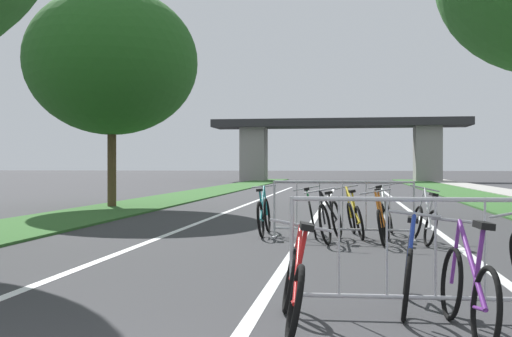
% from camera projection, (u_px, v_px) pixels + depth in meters
% --- Properties ---
extents(grass_verge_left, '(2.64, 60.26, 0.05)m').
position_uv_depth(grass_verge_left, '(195.00, 194.00, 27.55)').
color(grass_verge_left, '#2D5B26').
rests_on(grass_verge_left, ground).
extents(grass_verge_right, '(2.64, 60.26, 0.05)m').
position_uv_depth(grass_verge_right, '(473.00, 196.00, 25.74)').
color(grass_verge_right, '#2D5B26').
rests_on(grass_verge_right, ground).
extents(lane_stripe_center, '(0.14, 34.86, 0.01)m').
position_uv_depth(lane_stripe_center, '(322.00, 207.00, 19.51)').
color(lane_stripe_center, silver).
rests_on(lane_stripe_center, ground).
extents(lane_stripe_right_lane, '(0.14, 34.86, 0.01)m').
position_uv_depth(lane_stripe_right_lane, '(405.00, 208.00, 19.12)').
color(lane_stripe_right_lane, silver).
rests_on(lane_stripe_right_lane, ground).
extents(lane_stripe_left_lane, '(0.14, 34.86, 0.01)m').
position_uv_depth(lane_stripe_left_lane, '(243.00, 206.00, 19.89)').
color(lane_stripe_left_lane, silver).
rests_on(lane_stripe_left_lane, ground).
extents(overpass_bridge, '(21.29, 3.77, 5.20)m').
position_uv_depth(overpass_bridge, '(339.00, 138.00, 51.49)').
color(overpass_bridge, '#2D2D30').
rests_on(overpass_bridge, ground).
extents(tree_left_pine_far, '(5.36, 5.36, 6.84)m').
position_uv_depth(tree_left_pine_far, '(112.00, 62.00, 19.10)').
color(tree_left_pine_far, '#4C3823').
rests_on(tree_left_pine_far, ground).
extents(crowd_barrier_nearest, '(2.56, 0.56, 1.05)m').
position_uv_depth(crowd_barrier_nearest, '(435.00, 258.00, 5.28)').
color(crowd_barrier_nearest, '#ADADB2').
rests_on(crowd_barrier_nearest, ground).
extents(crowd_barrier_second, '(2.56, 0.56, 1.05)m').
position_uv_depth(crowd_barrier_second, '(343.00, 210.00, 10.96)').
color(crowd_barrier_second, '#ADADB2').
rests_on(crowd_barrier_second, ground).
extents(bicycle_blue_2, '(0.44, 1.67, 0.95)m').
position_uv_depth(bicycle_blue_2, '(408.00, 269.00, 5.68)').
color(bicycle_blue_2, black).
rests_on(bicycle_blue_2, ground).
extents(bicycle_red_3, '(0.55, 1.59, 0.88)m').
position_uv_depth(bicycle_red_3, '(293.00, 286.00, 4.98)').
color(bicycle_red_3, black).
rests_on(bicycle_red_3, ground).
extents(bicycle_orange_4, '(0.57, 1.61, 0.95)m').
position_uv_depth(bicycle_orange_4, '(382.00, 222.00, 10.44)').
color(bicycle_orange_4, black).
rests_on(bicycle_orange_4, ground).
extents(bicycle_yellow_5, '(0.59, 1.62, 0.96)m').
position_uv_depth(bicycle_yellow_5, '(355.00, 218.00, 11.29)').
color(bicycle_yellow_5, black).
rests_on(bicycle_yellow_5, ground).
extents(bicycle_teal_6, '(0.50, 1.67, 0.95)m').
position_uv_depth(bicycle_teal_6, '(264.00, 215.00, 11.65)').
color(bicycle_teal_6, black).
rests_on(bicycle_teal_6, ground).
extents(bicycle_purple_7, '(0.48, 1.61, 0.91)m').
position_uv_depth(bicycle_purple_7, '(468.00, 290.00, 4.74)').
color(bicycle_purple_7, black).
rests_on(bicycle_purple_7, ground).
extents(bicycle_green_8, '(0.55, 1.68, 0.94)m').
position_uv_depth(bicycle_green_8, '(312.00, 215.00, 11.50)').
color(bicycle_green_8, black).
rests_on(bicycle_green_8, ground).
extents(bicycle_silver_9, '(0.52, 1.59, 0.98)m').
position_uv_depth(bicycle_silver_9, '(424.00, 222.00, 10.40)').
color(bicycle_silver_9, black).
rests_on(bicycle_silver_9, ground).
extents(bicycle_black_10, '(0.67, 1.70, 0.97)m').
position_uv_depth(bicycle_black_10, '(331.00, 220.00, 10.59)').
color(bicycle_black_10, black).
rests_on(bicycle_black_10, ground).
extents(bicycle_white_11, '(0.54, 1.64, 0.99)m').
position_uv_depth(bicycle_white_11, '(386.00, 217.00, 11.39)').
color(bicycle_white_11, black).
rests_on(bicycle_white_11, ground).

